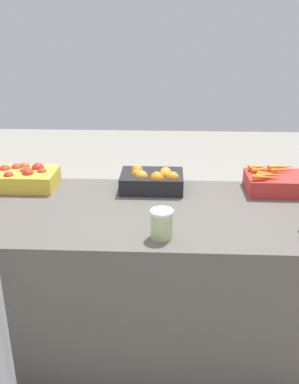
# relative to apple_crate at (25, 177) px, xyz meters

# --- Properties ---
(ground_plane) EXTENTS (10.00, 10.00, 0.00)m
(ground_plane) POSITION_rel_apple_crate_xyz_m (0.76, -0.30, -0.88)
(ground_plane) COLOR gray
(market_table) EXTENTS (1.94, 0.89, 0.82)m
(market_table) POSITION_rel_apple_crate_xyz_m (0.76, -0.30, -0.47)
(market_table) COLOR #56514C
(market_table) RESTS_ON ground_plane
(apple_crate) EXTENTS (0.36, 0.26, 0.13)m
(apple_crate) POSITION_rel_apple_crate_xyz_m (0.00, 0.00, 0.00)
(apple_crate) COLOR gold
(apple_crate) RESTS_ON market_table
(orange_crate) EXTENTS (0.36, 0.26, 0.13)m
(orange_crate) POSITION_rel_apple_crate_xyz_m (0.76, -0.01, 0.00)
(orange_crate) COLOR black
(orange_crate) RESTS_ON market_table
(carrot_crate) EXTENTS (0.36, 0.26, 0.14)m
(carrot_crate) POSITION_rel_apple_crate_xyz_m (1.49, -0.00, -0.00)
(carrot_crate) COLOR red
(carrot_crate) RESTS_ON market_table
(pickle_jar) EXTENTS (0.11, 0.11, 0.14)m
(pickle_jar) POSITION_rel_apple_crate_xyz_m (0.83, -0.60, 0.01)
(pickle_jar) COLOR #B2C684
(pickle_jar) RESTS_ON market_table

